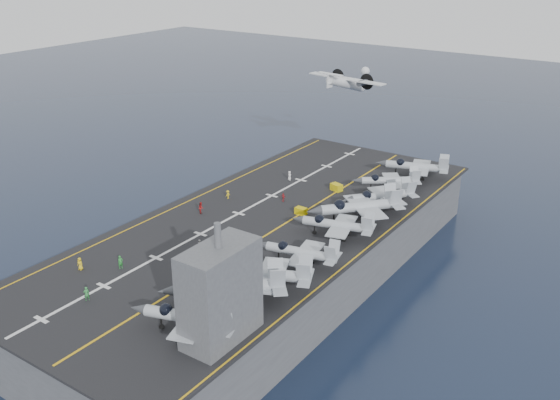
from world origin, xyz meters
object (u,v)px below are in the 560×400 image
Objects in this scene: island_superstructure at (220,282)px; transport_plane at (346,84)px; fighter_jet_0 at (190,317)px; tow_cart_a at (201,267)px.

island_superstructure is 88.39m from transport_plane.
island_superstructure is at bearing 24.96° from fighter_jet_0.
fighter_jet_0 is 15.63m from tow_cart_a.
transport_plane is (-26.18, 84.74, 9.96)m from fighter_jet_0.
island_superstructure is 0.65× the size of transport_plane.
tow_cart_a is (-9.28, 12.44, -1.81)m from fighter_jet_0.
transport_plane is (-29.68, 83.12, 4.89)m from island_superstructure.
transport_plane reaches higher than fighter_jet_0.
island_superstructure is at bearing -40.24° from tow_cart_a.
transport_plane is at bearing 103.15° from tow_cart_a.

